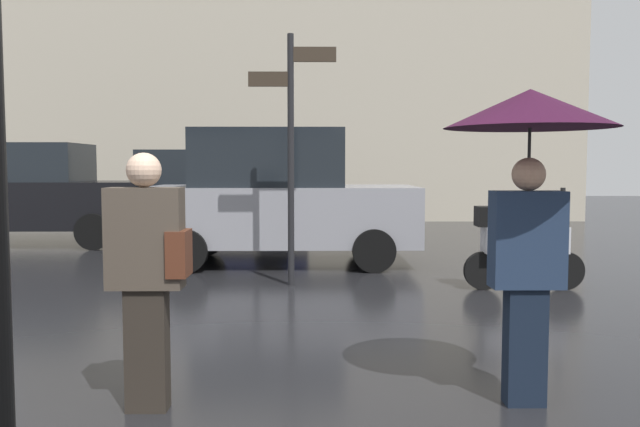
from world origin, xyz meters
TOP-DOWN VIEW (x-y plane):
  - pedestrian_with_umbrella at (1.74, 1.46)m, footprint 1.05×1.05m
  - pedestrian_with_bag at (-0.58, 1.39)m, footprint 0.49×0.24m
  - parked_scooter at (2.92, 5.29)m, footprint 1.46×0.32m
  - parked_car_left at (-4.99, 9.96)m, footprint 4.40×1.86m
  - parked_car_right at (-0.11, 7.50)m, footprint 4.06×2.01m
  - parked_car_distant at (-1.76, 10.83)m, footprint 4.02×1.99m
  - street_signpost at (0.15, 5.60)m, footprint 1.08×0.08m

SIDE VIEW (x-z plane):
  - parked_scooter at x=2.92m, z-range -0.06..1.17m
  - pedestrian_with_bag at x=-0.58m, z-range 0.11..1.68m
  - parked_car_distant at x=-1.76m, z-range 0.02..1.82m
  - parked_car_left at x=-4.99m, z-range 0.02..1.93m
  - parked_car_right at x=-0.11m, z-range -0.01..2.03m
  - pedestrian_with_umbrella at x=1.74m, z-range 0.61..2.58m
  - street_signpost at x=0.15m, z-range 0.33..3.43m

